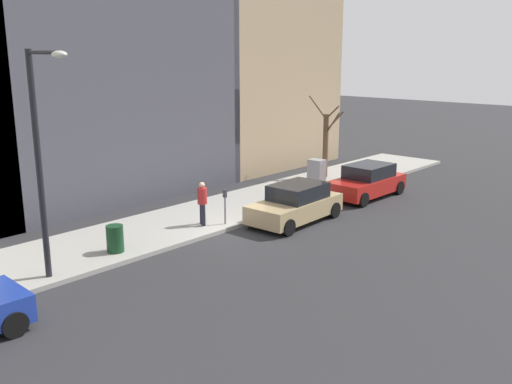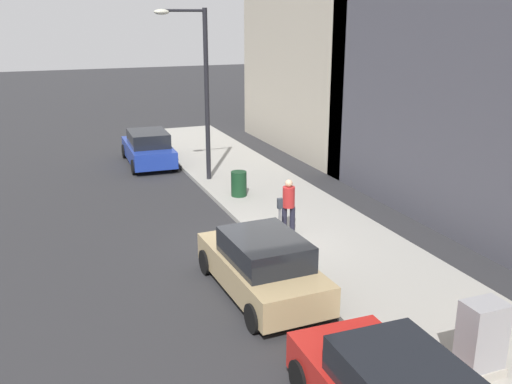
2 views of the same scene
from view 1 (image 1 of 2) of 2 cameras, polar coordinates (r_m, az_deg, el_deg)
ground_plane at (r=21.55m, az=-2.56°, el=-3.91°), size 120.00×120.00×0.00m
sidewalk at (r=22.92m, az=-6.12°, el=-2.69°), size 4.00×36.00×0.15m
parked_car_red at (r=26.84m, az=11.02°, el=1.04°), size 1.97×4.22×1.52m
parked_car_tan at (r=22.51m, az=3.99°, el=-1.20°), size 2.05×4.26×1.52m
parking_meter at (r=21.69m, az=-3.12°, el=-1.10°), size 0.14×0.10×1.35m
utility_box at (r=27.44m, az=6.07°, el=1.75°), size 0.83×0.61×1.43m
streetlamp at (r=16.77m, az=-20.63°, el=4.21°), size 1.97×0.32×6.50m
bare_tree at (r=29.97m, az=7.00°, el=4.98°), size 2.42×0.72×4.18m
trash_bin at (r=19.33m, az=-13.92°, el=-4.55°), size 0.56×0.56×0.90m
pedestrian_near_meter at (r=21.63m, az=-5.39°, el=-0.89°), size 0.37×0.36×1.66m
office_tower_left at (r=35.28m, az=-2.36°, el=18.57°), size 9.31×9.31×18.95m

